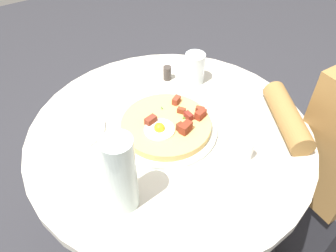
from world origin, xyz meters
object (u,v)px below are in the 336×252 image
water_glass (195,68)px  salt_shaker (248,151)px  pepper_shaker (167,73)px  breakfast_pizza (167,125)px  fork (237,92)px  knife (237,85)px  dining_table (170,169)px  pizza_plate (166,129)px  bread_plate (74,129)px  water_bottle (121,174)px

water_glass → salt_shaker: size_ratio=1.87×
pepper_shaker → breakfast_pizza: bearing=57.8°
breakfast_pizza → fork: 0.30m
knife → salt_shaker: 0.32m
dining_table → pizza_plate: size_ratio=2.79×
breakfast_pizza → bread_plate: bearing=-32.6°
pizza_plate → salt_shaker: 0.25m
pepper_shaker → water_glass: bearing=141.9°
dining_table → pizza_plate: bearing=-45.0°
salt_shaker → knife: bearing=-125.6°
bread_plate → water_bottle: (-0.02, 0.30, 0.10)m
pizza_plate → pepper_shaker: (-0.14, -0.22, 0.02)m
water_glass → pepper_shaker: 0.10m
pizza_plate → water_bottle: water_bottle is taller
breakfast_pizza → salt_shaker: 0.24m
pizza_plate → knife: size_ratio=1.69×
dining_table → knife: knife is taller
pepper_shaker → knife: bearing=137.4°
bread_plate → water_bottle: water_bottle is taller
dining_table → breakfast_pizza: 0.20m
pizza_plate → water_bottle: size_ratio=1.40×
bread_plate → salt_shaker: bearing=135.9°
fork → salt_shaker: bearing=-84.0°
pizza_plate → bread_plate: pizza_plate is taller
breakfast_pizza → bread_plate: 0.28m
dining_table → water_bottle: bearing=33.6°
fork → salt_shaker: size_ratio=3.16×
bread_plate → fork: bread_plate is taller
knife → water_bottle: (0.53, 0.21, 0.10)m
pizza_plate → water_glass: 0.27m
water_glass → salt_shaker: (0.08, 0.37, -0.02)m
dining_table → salt_shaker: bearing=122.0°
water_glass → pepper_shaker: (0.07, -0.06, -0.03)m
water_glass → water_bottle: bearing=36.5°
dining_table → pepper_shaker: 0.33m
pepper_shaker → dining_table: bearing=59.9°
pizza_plate → water_glass: size_ratio=2.85×
water_glass → dining_table: bearing=39.3°
dining_table → breakfast_pizza: size_ratio=3.20×
fork → knife: (-0.02, -0.03, 0.00)m
salt_shaker → water_glass: bearing=-102.5°
bread_plate → knife: size_ratio=1.02×
dining_table → pepper_shaker: size_ratio=16.88×
knife → pepper_shaker: pepper_shaker is taller
knife → dining_table: bearing=-127.8°
pizza_plate → water_glass: (-0.21, -0.16, 0.05)m
salt_shaker → dining_table: bearing=-58.0°
bread_plate → water_glass: 0.45m
fork → salt_shaker: salt_shaker is taller
fork → water_bottle: 0.55m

